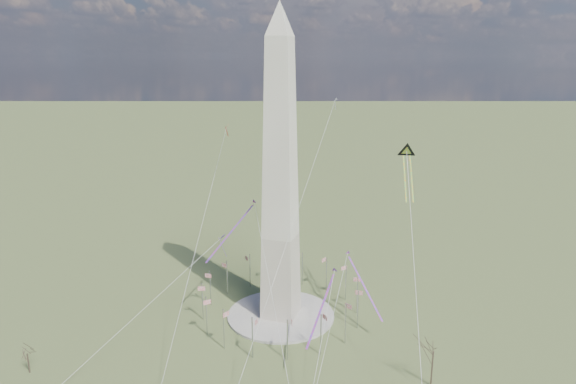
% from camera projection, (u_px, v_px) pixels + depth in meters
% --- Properties ---
extents(ground, '(2000.00, 2000.00, 0.00)m').
position_uv_depth(ground, '(281.00, 316.00, 173.35)').
color(ground, '#48562B').
rests_on(ground, ground).
extents(plaza, '(36.00, 36.00, 0.80)m').
position_uv_depth(plaza, '(281.00, 315.00, 173.24)').
color(plaza, '#A49F96').
rests_on(plaza, ground).
extents(washington_monument, '(15.56, 15.56, 100.00)m').
position_uv_depth(washington_monument, '(280.00, 178.00, 161.05)').
color(washington_monument, beige).
rests_on(washington_monument, plaza).
extents(flagpole_ring, '(54.40, 54.40, 13.00)m').
position_uv_depth(flagpole_ring, '(281.00, 296.00, 171.48)').
color(flagpole_ring, '#B4B7BB').
rests_on(flagpole_ring, ground).
extents(tree_near, '(8.77, 8.77, 15.34)m').
position_uv_depth(tree_near, '(434.00, 349.00, 134.12)').
color(tree_near, '#48342B').
rests_on(tree_near, ground).
extents(tree_far, '(5.04, 5.04, 8.83)m').
position_uv_depth(tree_far, '(27.00, 352.00, 140.77)').
color(tree_far, '#48342B').
rests_on(tree_far, ground).
extents(kite_delta_black, '(7.79, 18.52, 15.10)m').
position_uv_depth(kite_delta_black, '(407.00, 155.00, 161.19)').
color(kite_delta_black, black).
rests_on(kite_delta_black, ground).
extents(kite_diamond_purple, '(2.00, 2.99, 8.93)m').
position_uv_depth(kite_diamond_purple, '(222.00, 240.00, 180.06)').
color(kite_diamond_purple, navy).
rests_on(kite_diamond_purple, ground).
extents(kite_streamer_left, '(3.88, 21.77, 14.96)m').
position_uv_depth(kite_streamer_left, '(325.00, 297.00, 143.86)').
color(kite_streamer_left, red).
rests_on(kite_streamer_left, ground).
extents(kite_streamer_mid, '(9.57, 21.83, 15.73)m').
position_uv_depth(kite_streamer_mid, '(238.00, 222.00, 166.25)').
color(kite_streamer_mid, red).
rests_on(kite_streamer_mid, ground).
extents(kite_streamer_right, '(15.87, 17.99, 15.57)m').
position_uv_depth(kite_streamer_right, '(359.00, 276.00, 167.79)').
color(kite_streamer_right, red).
rests_on(kite_streamer_right, ground).
extents(kite_small_red, '(1.28, 1.86, 4.62)m').
position_uv_depth(kite_small_red, '(227.00, 128.00, 199.31)').
color(kite_small_red, red).
rests_on(kite_small_red, ground).
extents(kite_small_white, '(1.39, 1.69, 4.47)m').
position_uv_depth(kite_small_white, '(335.00, 101.00, 198.30)').
color(kite_small_white, silver).
rests_on(kite_small_white, ground).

